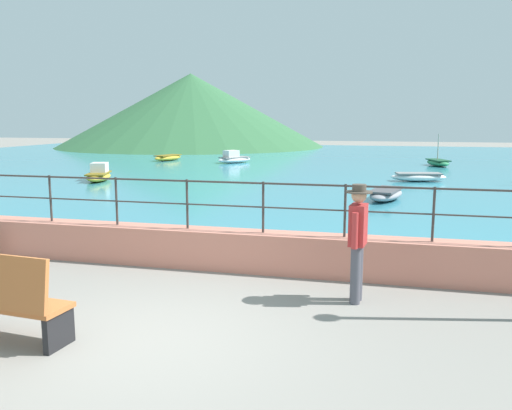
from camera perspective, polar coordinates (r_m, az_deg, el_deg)
ground_plane at (r=6.90m, az=-11.63°, el=-13.78°), size 120.00×120.00×0.00m
promenade_wall at (r=9.62m, az=-3.35°, el=-4.77°), size 20.00×0.56×0.70m
railing at (r=9.43m, az=-3.41°, el=0.89°), size 18.44×0.04×0.90m
lake_water at (r=31.77m, az=9.14°, el=4.34°), size 64.00×44.32×0.06m
hill_main at (r=51.90m, az=-6.95°, el=10.03°), size 25.42×25.42×6.91m
person_walking at (r=7.86m, az=10.85°, el=-3.41°), size 0.38×0.57×1.75m
boat_0 at (r=23.61m, az=-16.50°, el=3.14°), size 1.59×2.47×0.76m
boat_2 at (r=23.49m, az=17.02°, el=2.92°), size 2.44×1.36×0.36m
boat_4 at (r=34.19m, az=-9.43°, el=5.05°), size 1.50×2.46×0.36m
boat_5 at (r=17.82m, az=13.77°, el=1.16°), size 1.39×2.44×0.36m
boat_6 at (r=31.98m, az=-2.39°, el=5.01°), size 2.09×2.39×0.76m
boat_7 at (r=31.54m, az=18.93°, el=4.34°), size 1.55×2.46×1.80m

